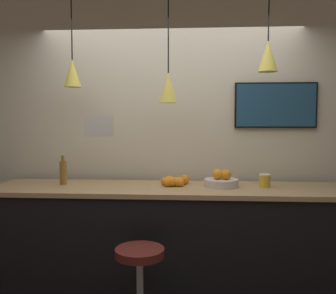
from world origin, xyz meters
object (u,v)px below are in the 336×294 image
at_px(bar_stool, 140,279).
at_px(fruit_bowl, 221,181).
at_px(juice_bottle, 63,172).
at_px(spread_jar, 265,181).
at_px(mounted_tv, 276,105).

xyz_separation_m(bar_stool, fruit_bowl, (0.63, 0.67, 0.62)).
distance_m(juice_bottle, spread_jar, 1.80).
bearing_deg(fruit_bowl, bar_stool, -133.24).
xyz_separation_m(fruit_bowl, spread_jar, (0.38, -0.00, 0.01)).
xyz_separation_m(juice_bottle, mounted_tv, (1.95, 0.35, 0.61)).
bearing_deg(bar_stool, juice_bottle, 139.86).
height_order(fruit_bowl, mounted_tv, mounted_tv).
height_order(bar_stool, mounted_tv, mounted_tv).
bearing_deg(juice_bottle, fruit_bowl, 0.02).
distance_m(fruit_bowl, juice_bottle, 1.42).
bearing_deg(bar_stool, fruit_bowl, 46.76).
bearing_deg(spread_jar, juice_bottle, -180.00).
distance_m(bar_stool, spread_jar, 1.36).
bearing_deg(juice_bottle, mounted_tv, 10.28).
height_order(spread_jar, mounted_tv, mounted_tv).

